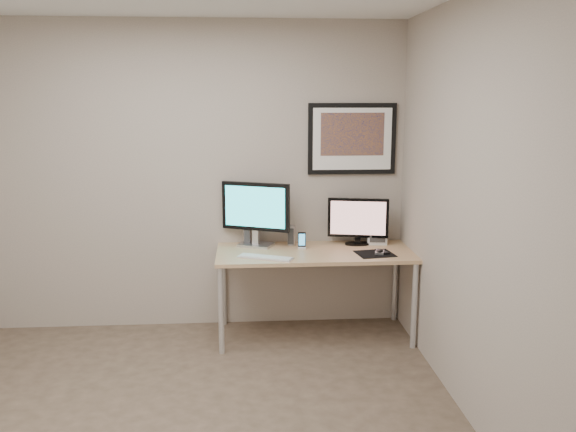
% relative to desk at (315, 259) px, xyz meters
% --- Properties ---
extents(floor, '(3.60, 3.60, 0.00)m').
position_rel_desk_xyz_m(floor, '(-1.00, -1.35, -0.66)').
color(floor, '#483B2D').
rests_on(floor, ground).
extents(room, '(3.60, 3.60, 3.60)m').
position_rel_desk_xyz_m(room, '(-1.00, -0.90, 0.98)').
color(room, white).
rests_on(room, ground).
extents(desk, '(1.60, 0.70, 0.73)m').
position_rel_desk_xyz_m(desk, '(0.00, 0.00, 0.00)').
color(desk, '#A77D51').
rests_on(desk, floor).
extents(framed_art, '(0.75, 0.04, 0.60)m').
position_rel_desk_xyz_m(framed_art, '(0.35, 0.33, 0.96)').
color(framed_art, black).
rests_on(framed_art, room).
extents(monitor_large, '(0.56, 0.28, 0.54)m').
position_rel_desk_xyz_m(monitor_large, '(-0.48, 0.21, 0.37)').
color(monitor_large, '#B4B4B9').
rests_on(monitor_large, desk).
extents(monitor_tv, '(0.51, 0.16, 0.40)m').
position_rel_desk_xyz_m(monitor_tv, '(0.39, 0.19, 0.28)').
color(monitor_tv, black).
rests_on(monitor_tv, desk).
extents(speaker_left, '(0.07, 0.07, 0.16)m').
position_rel_desk_xyz_m(speaker_left, '(-0.55, 0.27, 0.15)').
color(speaker_left, '#B4B4B9').
rests_on(speaker_left, desk).
extents(speaker_right, '(0.08, 0.08, 0.17)m').
position_rel_desk_xyz_m(speaker_right, '(-0.17, 0.22, 0.15)').
color(speaker_right, '#B4B4B9').
rests_on(speaker_right, desk).
extents(phone_dock, '(0.07, 0.07, 0.14)m').
position_rel_desk_xyz_m(phone_dock, '(-0.10, 0.09, 0.14)').
color(phone_dock, black).
rests_on(phone_dock, desk).
extents(keyboard, '(0.45, 0.28, 0.02)m').
position_rel_desk_xyz_m(keyboard, '(-0.41, -0.19, 0.07)').
color(keyboard, silver).
rests_on(keyboard, desk).
extents(mousepad, '(0.32, 0.30, 0.00)m').
position_rel_desk_xyz_m(mousepad, '(0.47, -0.13, 0.07)').
color(mousepad, black).
rests_on(mousepad, desk).
extents(mouse, '(0.09, 0.12, 0.04)m').
position_rel_desk_xyz_m(mouse, '(0.51, -0.13, 0.09)').
color(mouse, black).
rests_on(mouse, mousepad).
extents(remote, '(0.09, 0.16, 0.02)m').
position_rel_desk_xyz_m(remote, '(0.54, -0.09, 0.08)').
color(remote, black).
rests_on(remote, desk).
extents(fan_unit, '(0.17, 0.14, 0.25)m').
position_rel_desk_xyz_m(fan_unit, '(0.56, 0.21, 0.19)').
color(fan_unit, silver).
rests_on(fan_unit, desk).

